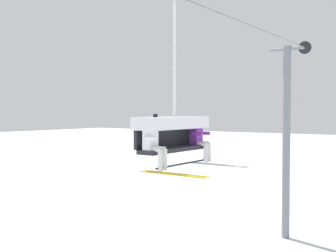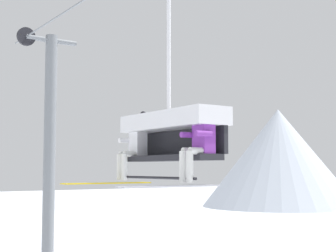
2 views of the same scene
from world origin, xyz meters
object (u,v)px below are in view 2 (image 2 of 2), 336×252
skier_white (132,146)px  skier_purple (197,143)px  lift_tower_near (49,171)px  chairlift_chair (172,127)px

skier_white → skier_purple: (1.99, -0.01, -0.02)m
skier_white → lift_tower_near: bearing=172.0°
chairlift_chair → skier_white: size_ratio=2.46×
lift_tower_near → skier_white: bearing=-8.0°
lift_tower_near → chairlift_chair: lift_tower_near is taller
skier_white → skier_purple: size_ratio=1.00×
lift_tower_near → skier_purple: lift_tower_near is taller
lift_tower_near → chairlift_chair: 7.63m
lift_tower_near → skier_purple: size_ratio=5.25×
skier_white → skier_purple: bearing=-0.2°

